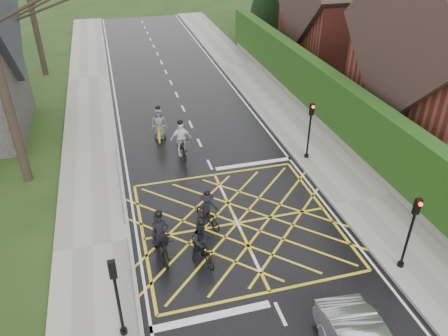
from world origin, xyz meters
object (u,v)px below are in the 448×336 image
cyclist_front (181,143)px  cyclist_back (202,245)px  cyclist_rear (161,241)px  cyclist_lead (160,127)px  cyclist_mid (208,212)px

cyclist_front → cyclist_back: bearing=-96.8°
cyclist_rear → cyclist_lead: 9.92m
cyclist_mid → cyclist_lead: (-0.83, 8.42, 0.08)m
cyclist_back → cyclist_lead: bearing=76.8°
cyclist_mid → cyclist_lead: bearing=75.4°
cyclist_rear → cyclist_back: cyclist_rear is taller
cyclist_rear → cyclist_mid: 2.59m
cyclist_back → cyclist_lead: cyclist_lead is taller
cyclist_rear → cyclist_front: 7.81m
cyclist_back → cyclist_lead: 10.46m
cyclist_rear → cyclist_lead: bearing=77.2°
cyclist_mid → cyclist_front: size_ratio=0.86×
cyclist_back → cyclist_front: 8.15m
cyclist_front → cyclist_lead: (-0.84, 2.34, -0.08)m
cyclist_back → cyclist_lead: (-0.14, 10.46, -0.02)m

